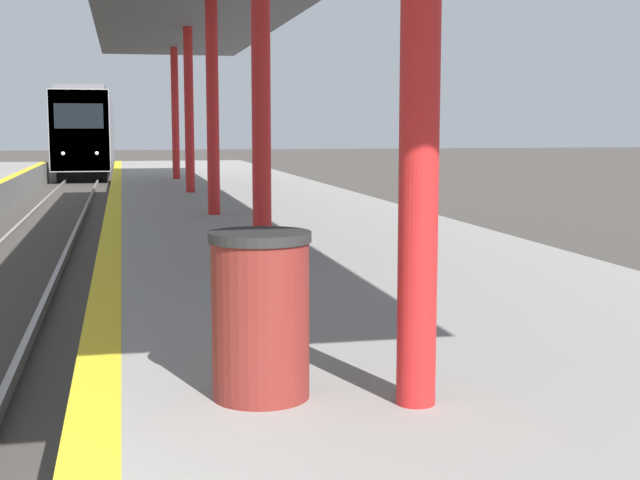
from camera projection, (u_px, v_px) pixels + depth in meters
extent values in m
cube|color=black|center=(89.00, 167.00, 50.66)|extent=(2.26, 20.00, 0.55)
cube|color=#99999E|center=(88.00, 130.00, 50.40)|extent=(2.66, 22.22, 3.69)
cube|color=red|center=(79.00, 131.00, 39.71)|extent=(2.60, 0.16, 3.61)
cube|color=black|center=(79.00, 116.00, 39.57)|extent=(2.13, 0.06, 1.11)
cube|color=#59595E|center=(87.00, 95.00, 50.15)|extent=(2.26, 21.11, 0.24)
sphere|color=white|center=(63.00, 153.00, 39.63)|extent=(0.18, 0.18, 0.18)
sphere|color=white|center=(97.00, 153.00, 39.94)|extent=(0.18, 0.18, 0.18)
cylinder|color=red|center=(420.00, 52.00, 4.86)|extent=(0.22, 0.22, 3.96)
cylinder|color=red|center=(261.00, 92.00, 10.41)|extent=(0.22, 0.22, 3.96)
cylinder|color=red|center=(213.00, 104.00, 15.95)|extent=(0.22, 0.22, 3.96)
cylinder|color=red|center=(189.00, 110.00, 21.50)|extent=(0.22, 0.22, 3.96)
cylinder|color=red|center=(175.00, 114.00, 27.05)|extent=(0.22, 0.22, 3.96)
cylinder|color=maroon|center=(260.00, 320.00, 5.18)|extent=(0.57, 0.57, 0.92)
cylinder|color=#262626|center=(260.00, 237.00, 5.12)|extent=(0.60, 0.60, 0.06)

